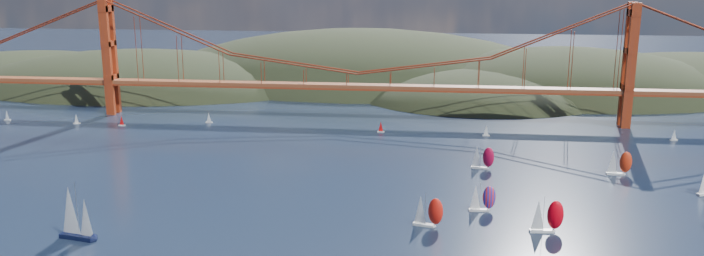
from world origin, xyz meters
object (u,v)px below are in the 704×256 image
object	(u,v)px
racer_3	(619,162)
racer_rwb	(482,198)
racer_1	(546,215)
racer_5	(482,157)
sloop_navy	(75,214)
racer_0	(428,211)

from	to	relation	value
racer_3	racer_rwb	size ratio (longest dim) A/B	1.07
racer_1	racer_rwb	distance (m)	21.82
racer_rwb	racer_5	bearing A→B (deg)	82.66
sloop_navy	racer_1	size ratio (longest dim) A/B	1.54
racer_3	racer_rwb	xyz separation A→B (m)	(-49.36, -41.86, -0.30)
racer_3	racer_1	bearing A→B (deg)	-120.12
racer_3	sloop_navy	bearing A→B (deg)	-154.09
sloop_navy	racer_3	size ratio (longest dim) A/B	1.68
racer_0	racer_5	world-z (taller)	racer_0
sloop_navy	racer_5	xyz separation A→B (m)	(111.26, 77.31, -2.69)
racer_rwb	racer_0	bearing A→B (deg)	-141.75
racer_5	racer_rwb	bearing A→B (deg)	-80.73
racer_3	racer_5	xyz separation A→B (m)	(-46.40, 1.77, -0.15)
racer_5	racer_rwb	size ratio (longest dim) A/B	1.04
racer_1	racer_3	bearing A→B (deg)	55.10
racer_0	racer_rwb	bearing A→B (deg)	57.03
racer_1	racer_3	xyz separation A→B (m)	(33.17, 56.48, -0.39)
racer_0	racer_1	bearing A→B (deg)	14.33
racer_3	racer_5	size ratio (longest dim) A/B	1.03
sloop_navy	racer_1	world-z (taller)	sloop_navy
racer_0	racer_1	distance (m)	31.98
racer_1	sloop_navy	bearing A→B (deg)	-175.76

